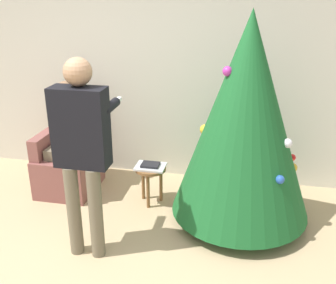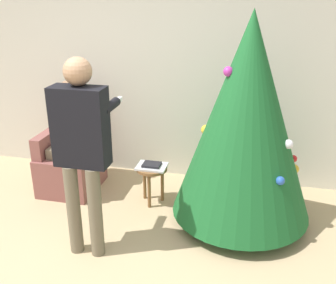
% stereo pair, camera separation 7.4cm
% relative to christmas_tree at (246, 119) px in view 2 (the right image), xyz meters
% --- Properties ---
extents(wall_back, '(8.00, 0.06, 2.70)m').
position_rel_christmas_tree_xyz_m(wall_back, '(-1.16, 0.93, 0.26)').
color(wall_back, beige).
rests_on(wall_back, ground_plane).
extents(christmas_tree, '(1.35, 1.35, 2.07)m').
position_rel_christmas_tree_xyz_m(christmas_tree, '(0.00, 0.00, 0.00)').
color(christmas_tree, brown).
rests_on(christmas_tree, ground_plane).
extents(armchair, '(0.60, 0.70, 1.08)m').
position_rel_christmas_tree_xyz_m(armchair, '(-1.96, 0.31, -0.72)').
color(armchair, brown).
rests_on(armchair, ground_plane).
extents(person_seated, '(0.36, 0.46, 1.27)m').
position_rel_christmas_tree_xyz_m(person_seated, '(-1.96, 0.28, -0.39)').
color(person_seated, '#6B604C').
rests_on(person_seated, ground_plane).
extents(person_standing, '(0.46, 0.57, 1.73)m').
position_rel_christmas_tree_xyz_m(person_standing, '(-1.29, -0.78, -0.04)').
color(person_standing, '#6B604C').
rests_on(person_standing, ground_plane).
extents(side_stool, '(0.33, 0.33, 0.42)m').
position_rel_christmas_tree_xyz_m(side_stool, '(-0.96, 0.15, -0.75)').
color(side_stool, brown).
rests_on(side_stool, ground_plane).
extents(laptop, '(0.32, 0.25, 0.02)m').
position_rel_christmas_tree_xyz_m(laptop, '(-0.96, 0.15, -0.66)').
color(laptop, silver).
rests_on(laptop, side_stool).
extents(book, '(0.19, 0.15, 0.02)m').
position_rel_christmas_tree_xyz_m(book, '(-0.96, 0.15, -0.64)').
color(book, black).
rests_on(book, laptop).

